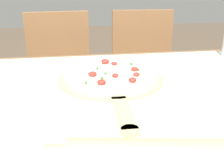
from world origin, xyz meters
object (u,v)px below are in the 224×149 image
at_px(chair_left, 60,76).
at_px(chair_right, 143,72).
at_px(pizza_peel, 112,80).
at_px(pizza, 111,73).

xyz_separation_m(chair_left, chair_right, (0.52, -0.00, 0.00)).
xyz_separation_m(pizza_peel, pizza, (0.00, 0.02, 0.02)).
xyz_separation_m(pizza_peel, chair_left, (-0.22, 0.70, -0.24)).
xyz_separation_m(pizza_peel, chair_right, (0.30, 0.70, -0.24)).
distance_m(pizza_peel, chair_right, 0.80).
height_order(pizza, chair_right, chair_right).
distance_m(chair_left, chair_right, 0.52).
height_order(pizza, chair_left, chair_left).
xyz_separation_m(pizza, chair_left, (-0.22, 0.68, -0.26)).
bearing_deg(chair_left, pizza_peel, -75.22).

